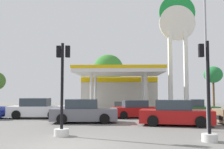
{
  "coord_description": "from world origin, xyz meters",
  "views": [
    {
      "loc": [
        2.05,
        -10.12,
        2.05
      ],
      "look_at": [
        1.25,
        11.59,
        3.57
      ],
      "focal_mm": 41.84,
      "sensor_mm": 36.0,
      "label": 1
    }
  ],
  "objects_px": {
    "tree_2": "(213,75)",
    "corner_streetlamp": "(207,44)",
    "car_4": "(136,110)",
    "car_6": "(37,109)",
    "traffic_signal_1": "(62,103)",
    "traffic_signal_2": "(208,110)",
    "tree_1": "(108,69)",
    "car_3": "(84,112)",
    "car_0": "(192,109)",
    "car_5": "(176,114)",
    "station_pole_sign": "(177,36)"
  },
  "relations": [
    {
      "from": "tree_2",
      "to": "corner_streetlamp",
      "type": "distance_m",
      "value": 28.03
    },
    {
      "from": "corner_streetlamp",
      "to": "car_4",
      "type": "bearing_deg",
      "value": 114.54
    },
    {
      "from": "car_6",
      "to": "tree_2",
      "type": "distance_m",
      "value": 28.85
    },
    {
      "from": "traffic_signal_1",
      "to": "corner_streetlamp",
      "type": "bearing_deg",
      "value": 12.48
    },
    {
      "from": "car_4",
      "to": "traffic_signal_2",
      "type": "relative_size",
      "value": 1.0
    },
    {
      "from": "tree_1",
      "to": "car_3",
      "type": "bearing_deg",
      "value": -91.89
    },
    {
      "from": "car_0",
      "to": "car_4",
      "type": "bearing_deg",
      "value": -171.61
    },
    {
      "from": "traffic_signal_1",
      "to": "traffic_signal_2",
      "type": "bearing_deg",
      "value": -10.48
    },
    {
      "from": "car_5",
      "to": "car_6",
      "type": "height_order",
      "value": "car_6"
    },
    {
      "from": "car_4",
      "to": "corner_streetlamp",
      "type": "xyz_separation_m",
      "value": [
        3.41,
        -7.48,
        4.02
      ]
    },
    {
      "from": "car_3",
      "to": "tree_2",
      "type": "xyz_separation_m",
      "value": [
        16.68,
        22.5,
        4.05
      ]
    },
    {
      "from": "car_4",
      "to": "tree_1",
      "type": "relative_size",
      "value": 0.56
    },
    {
      "from": "traffic_signal_2",
      "to": "corner_streetlamp",
      "type": "xyz_separation_m",
      "value": [
        0.96,
        2.86,
        3.37
      ]
    },
    {
      "from": "traffic_signal_2",
      "to": "tree_1",
      "type": "distance_m",
      "value": 27.65
    },
    {
      "from": "car_0",
      "to": "corner_streetlamp",
      "type": "xyz_separation_m",
      "value": [
        -1.3,
        -8.17,
        3.99
      ]
    },
    {
      "from": "car_4",
      "to": "traffic_signal_2",
      "type": "distance_m",
      "value": 10.64
    },
    {
      "from": "car_3",
      "to": "tree_1",
      "type": "relative_size",
      "value": 0.61
    },
    {
      "from": "car_3",
      "to": "tree_1",
      "type": "xyz_separation_m",
      "value": [
        0.66,
        19.99,
        4.83
      ]
    },
    {
      "from": "car_3",
      "to": "tree_1",
      "type": "height_order",
      "value": "tree_1"
    },
    {
      "from": "car_3",
      "to": "tree_2",
      "type": "relative_size",
      "value": 0.76
    },
    {
      "from": "traffic_signal_2",
      "to": "tree_2",
      "type": "bearing_deg",
      "value": 70.39
    },
    {
      "from": "car_6",
      "to": "corner_streetlamp",
      "type": "height_order",
      "value": "corner_streetlamp"
    },
    {
      "from": "tree_1",
      "to": "corner_streetlamp",
      "type": "distance_m",
      "value": 24.78
    },
    {
      "from": "tree_1",
      "to": "corner_streetlamp",
      "type": "xyz_separation_m",
      "value": [
        6.56,
        -23.88,
        -0.89
      ]
    },
    {
      "from": "car_0",
      "to": "car_4",
      "type": "distance_m",
      "value": 4.76
    },
    {
      "from": "car_3",
      "to": "car_4",
      "type": "bearing_deg",
      "value": 43.36
    },
    {
      "from": "car_4",
      "to": "tree_1",
      "type": "distance_m",
      "value": 17.4
    },
    {
      "from": "tree_2",
      "to": "traffic_signal_1",
      "type": "bearing_deg",
      "value": -121.13
    },
    {
      "from": "car_4",
      "to": "car_3",
      "type": "bearing_deg",
      "value": -136.64
    },
    {
      "from": "tree_1",
      "to": "tree_2",
      "type": "height_order",
      "value": "tree_1"
    },
    {
      "from": "car_5",
      "to": "corner_streetlamp",
      "type": "relative_size",
      "value": 0.6
    },
    {
      "from": "station_pole_sign",
      "to": "tree_1",
      "type": "height_order",
      "value": "station_pole_sign"
    },
    {
      "from": "car_0",
      "to": "corner_streetlamp",
      "type": "relative_size",
      "value": 0.55
    },
    {
      "from": "car_4",
      "to": "car_5",
      "type": "relative_size",
      "value": 0.9
    },
    {
      "from": "traffic_signal_1",
      "to": "corner_streetlamp",
      "type": "xyz_separation_m",
      "value": [
        7.47,
        1.65,
        3.1
      ]
    },
    {
      "from": "tree_2",
      "to": "car_3",
      "type": "bearing_deg",
      "value": -126.55
    },
    {
      "from": "tree_1",
      "to": "corner_streetlamp",
      "type": "bearing_deg",
      "value": -74.64
    },
    {
      "from": "car_6",
      "to": "car_4",
      "type": "bearing_deg",
      "value": 3.85
    },
    {
      "from": "station_pole_sign",
      "to": "traffic_signal_1",
      "type": "distance_m",
      "value": 19.84
    },
    {
      "from": "station_pole_sign",
      "to": "car_3",
      "type": "bearing_deg",
      "value": -129.28
    },
    {
      "from": "car_5",
      "to": "car_4",
      "type": "bearing_deg",
      "value": 114.2
    },
    {
      "from": "station_pole_sign",
      "to": "car_6",
      "type": "distance_m",
      "value": 16.95
    },
    {
      "from": "car_3",
      "to": "car_6",
      "type": "xyz_separation_m",
      "value": [
        -4.24,
        3.05,
        0.0
      ]
    },
    {
      "from": "tree_2",
      "to": "corner_streetlamp",
      "type": "xyz_separation_m",
      "value": [
        -9.46,
        -26.38,
        -0.1
      ]
    },
    {
      "from": "station_pole_sign",
      "to": "car_3",
      "type": "height_order",
      "value": "station_pole_sign"
    },
    {
      "from": "car_4",
      "to": "traffic_signal_1",
      "type": "bearing_deg",
      "value": -113.96
    },
    {
      "from": "station_pole_sign",
      "to": "car_0",
      "type": "xyz_separation_m",
      "value": [
        -0.3,
        -6.49,
        -7.6
      ]
    },
    {
      "from": "car_3",
      "to": "corner_streetlamp",
      "type": "xyz_separation_m",
      "value": [
        7.22,
        -3.89,
        3.94
      ]
    },
    {
      "from": "car_4",
      "to": "car_5",
      "type": "height_order",
      "value": "car_5"
    },
    {
      "from": "station_pole_sign",
      "to": "car_5",
      "type": "bearing_deg",
      "value": -103.12
    }
  ]
}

